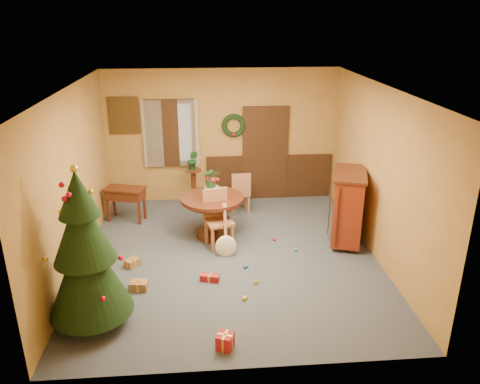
{
  "coord_description": "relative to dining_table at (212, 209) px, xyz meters",
  "views": [
    {
      "loc": [
        -0.43,
        -7.18,
        3.99
      ],
      "look_at": [
        0.2,
        0.4,
        1.05
      ],
      "focal_mm": 35.0,
      "sensor_mm": 36.0,
      "label": 1
    }
  ],
  "objects": [
    {
      "name": "christmas_tree",
      "position": [
        -1.7,
        -2.51,
        0.52
      ],
      "size": [
        1.1,
        1.1,
        2.28
      ],
      "color": "#382111",
      "rests_on": "floor"
    },
    {
      "name": "room_envelope",
      "position": [
        0.49,
        1.89,
        0.55
      ],
      "size": [
        5.5,
        5.5,
        5.5
      ],
      "color": "#353E4D",
      "rests_on": "ground"
    },
    {
      "name": "toy_c",
      "position": [
        0.41,
        -2.14,
        -0.54
      ],
      "size": [
        0.08,
        0.09,
        0.05
      ],
      "primitive_type": "cube",
      "rotation": [
        0.0,
        0.0,
        1.06
      ],
      "color": "gold",
      "rests_on": "floor"
    },
    {
      "name": "gift_a",
      "position": [
        -1.18,
        -1.74,
        -0.49
      ],
      "size": [
        0.29,
        0.23,
        0.14
      ],
      "color": "brown",
      "rests_on": "floor"
    },
    {
      "name": "urn",
      "position": [
        -0.0,
        0.0,
        0.34
      ],
      "size": [
        0.27,
        0.27,
        0.2
      ],
      "primitive_type": "cylinder",
      "color": "slate",
      "rests_on": "dining_table"
    },
    {
      "name": "sideboard",
      "position": [
        2.43,
        -0.42,
        0.16
      ],
      "size": [
        0.85,
        1.18,
        1.35
      ],
      "color": "#58120A",
      "rests_on": "floor"
    },
    {
      "name": "gift_d",
      "position": [
        -0.1,
        -1.57,
        -0.51
      ],
      "size": [
        0.32,
        0.2,
        0.11
      ],
      "color": "#A2151D",
      "rests_on": "floor"
    },
    {
      "name": "plant_stand",
      "position": [
        -0.36,
        1.39,
        -0.01
      ],
      "size": [
        0.34,
        0.34,
        0.88
      ],
      "color": "black",
      "rests_on": "floor"
    },
    {
      "name": "stand_plant",
      "position": [
        -0.36,
        1.39,
        0.53
      ],
      "size": [
        0.27,
        0.24,
        0.42
      ],
      "primitive_type": "imported",
      "rotation": [
        0.0,
        0.0,
        -0.24
      ],
      "color": "#19471E",
      "rests_on": "plant_stand"
    },
    {
      "name": "writing_desk",
      "position": [
        -1.72,
        0.88,
        -0.03
      ],
      "size": [
        0.87,
        0.59,
        0.7
      ],
      "color": "black",
      "rests_on": "floor"
    },
    {
      "name": "gift_b",
      "position": [
        0.06,
        -3.17,
        -0.46
      ],
      "size": [
        0.26,
        0.26,
        0.2
      ],
      "color": "#A2151D",
      "rests_on": "floor"
    },
    {
      "name": "toy_e",
      "position": [
        0.62,
        -1.73,
        -0.54
      ],
      "size": [
        0.09,
        0.08,
        0.05
      ],
      "primitive_type": "cube",
      "rotation": [
        0.0,
        0.0,
        0.47
      ],
      "color": "yellow",
      "rests_on": "floor"
    },
    {
      "name": "dining_table",
      "position": [
        0.0,
        0.0,
        0.0
      ],
      "size": [
        1.17,
        1.17,
        0.8
      ],
      "color": "black",
      "rests_on": "floor"
    },
    {
      "name": "guitar",
      "position": [
        0.2,
        -0.77,
        -0.13
      ],
      "size": [
        0.51,
        0.64,
        0.85
      ],
      "primitive_type": null,
      "rotation": [
        -0.49,
        0.0,
        0.29
      ],
      "color": "white",
      "rests_on": "floor"
    },
    {
      "name": "centerpiece_plant",
      "position": [
        -0.0,
        0.0,
        0.63
      ],
      "size": [
        0.34,
        0.29,
        0.38
      ],
      "primitive_type": "imported",
      "color": "#1E4C23",
      "rests_on": "urn"
    },
    {
      "name": "chair_near",
      "position": [
        0.08,
        -0.34,
        0.0
      ],
      "size": [
        0.57,
        0.57,
        1.05
      ],
      "color": "#965E3C",
      "rests_on": "floor"
    },
    {
      "name": "chair_far",
      "position": [
        0.61,
        1.05,
        -0.07
      ],
      "size": [
        0.43,
        0.43,
        0.91
      ],
      "color": "#965E3C",
      "rests_on": "floor"
    },
    {
      "name": "toy_a",
      "position": [
        0.51,
        -1.23,
        -0.54
      ],
      "size": [
        0.09,
        0.09,
        0.05
      ],
      "primitive_type": "cube",
      "rotation": [
        0.0,
        0.0,
        0.69
      ],
      "color": "#245A9F",
      "rests_on": "floor"
    },
    {
      "name": "gift_c",
      "position": [
        -1.38,
        -1.0,
        -0.5
      ],
      "size": [
        0.28,
        0.28,
        0.13
      ],
      "color": "brown",
      "rests_on": "floor"
    },
    {
      "name": "toy_d",
      "position": [
        1.13,
        -0.29,
        -0.53
      ],
      "size": [
        0.06,
        0.06,
        0.06
      ],
      "primitive_type": "sphere",
      "color": "red",
      "rests_on": "floor"
    },
    {
      "name": "toy_b",
      "position": [
        1.45,
        -0.73,
        -0.53
      ],
      "size": [
        0.06,
        0.06,
        0.06
      ],
      "primitive_type": "sphere",
      "color": "green",
      "rests_on": "floor"
    }
  ]
}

